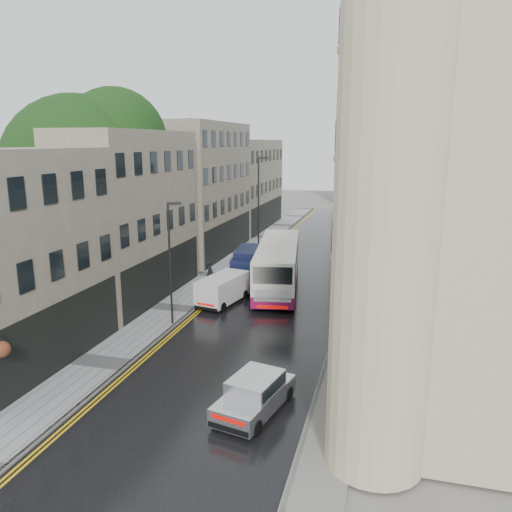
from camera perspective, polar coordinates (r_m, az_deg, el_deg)
The scene contains 16 objects.
road at distance 38.19m, azimuth 3.85°, elevation -2.89°, with size 9.00×85.00×0.02m, color black.
left_sidewalk at distance 39.67m, azimuth -4.47°, elevation -2.22°, with size 2.70×85.00×0.12m, color gray.
right_sidewalk at distance 37.56m, azimuth 11.97°, elevation -3.34°, with size 1.80×85.00×0.12m, color slate.
old_shop_row at distance 42.17m, azimuth -8.12°, elevation 6.82°, with size 4.50×56.00×12.00m, color gray, non-canonical shape.
modern_block at distance 34.88m, azimuth 20.47°, elevation 6.53°, with size 8.00×40.00×14.00m, color #BAAD8A, non-canonical shape.
church_spire at distance 91.30m, azimuth 11.46°, elevation 18.74°, with size 6.40×6.40×40.00m, color gray, non-canonical shape.
tree_near at distance 34.78m, azimuth -19.36°, elevation 6.50°, with size 10.56×10.56×13.89m, color black, non-canonical shape.
tree_far at distance 45.99m, azimuth -9.84°, elevation 7.55°, with size 9.24×9.24×12.46m, color black, non-canonical shape.
cream_bus at distance 33.06m, azimuth 0.04°, elevation -2.43°, with size 2.71×11.92×3.25m, color white, non-canonical shape.
white_lorry at distance 42.80m, azimuth 8.87°, elevation 1.95°, with size 2.68×8.92×4.68m, color white, non-canonical shape.
silver_hatchback at distance 19.52m, azimuth -4.43°, elevation -16.66°, with size 1.77×4.05×1.52m, color #B6B5BA, non-canonical shape.
white_van at distance 31.97m, azimuth -6.45°, elevation -4.30°, with size 1.81×4.22×1.91m, color silver, non-canonical shape.
navy_van at distance 35.77m, azimuth -2.66°, elevation -1.64°, with size 2.18×5.46×2.78m, color black, non-canonical shape.
pedestrian at distance 37.30m, azimuth -5.32°, elevation -1.81°, with size 0.60×0.40×1.65m, color black.
lamp_post_near at distance 28.55m, azimuth -9.79°, elevation -0.99°, with size 0.79×0.18×7.01m, color black, non-canonical shape.
lamp_post_far at distance 47.23m, azimuth 0.29°, elevation 5.83°, with size 1.00×0.22×8.87m, color black, non-canonical shape.
Camera 1 is at (7.03, -8.56, 10.41)m, focal length 35.00 mm.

